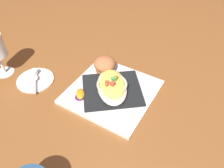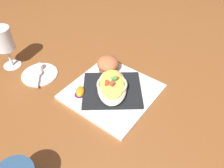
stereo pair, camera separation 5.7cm
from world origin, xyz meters
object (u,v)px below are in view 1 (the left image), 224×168
object	(u,v)px
creamer_cup_0	(34,72)
creamer_saucer	(35,80)
gratin_dish	(112,85)
orange_garnish	(81,94)
spoon	(35,79)
muffin	(105,65)
square_plate	(112,92)

from	to	relation	value
creamer_cup_0	creamer_saucer	bearing A→B (deg)	56.69
gratin_dish	creamer_cup_0	distance (m)	0.29
orange_garnish	creamer_cup_0	bearing A→B (deg)	-80.31
spoon	orange_garnish	bearing A→B (deg)	107.05
muffin	creamer_cup_0	xyz separation A→B (m)	(0.18, -0.18, -0.02)
muffin	creamer_saucer	bearing A→B (deg)	-38.29
orange_garnish	creamer_cup_0	distance (m)	0.21
muffin	spoon	xyz separation A→B (m)	(0.20, -0.15, -0.03)
orange_garnish	creamer_saucer	xyz separation A→B (m)	(0.05, -0.19, -0.02)
square_plate	orange_garnish	size ratio (longest dim) A/B	5.12
muffin	creamer_saucer	size ratio (longest dim) A/B	0.60
gratin_dish	spoon	world-z (taller)	gratin_dish
spoon	creamer_cup_0	world-z (taller)	creamer_cup_0
square_plate	gratin_dish	xyz separation A→B (m)	(0.00, 0.00, 0.03)
square_plate	muffin	distance (m)	0.11
creamer_saucer	creamer_cup_0	bearing A→B (deg)	-123.31
square_plate	orange_garnish	bearing A→B (deg)	-32.77
creamer_saucer	muffin	bearing A→B (deg)	141.71
gratin_dish	creamer_cup_0	xyz separation A→B (m)	(0.12, -0.27, -0.02)
spoon	creamer_cup_0	bearing A→B (deg)	-123.31
orange_garnish	creamer_saucer	distance (m)	0.19
creamer_cup_0	orange_garnish	bearing A→B (deg)	99.69
square_plate	creamer_saucer	world-z (taller)	square_plate
gratin_dish	muffin	xyz separation A→B (m)	(-0.06, -0.09, 0.00)
orange_garnish	creamer_saucer	world-z (taller)	orange_garnish
creamer_saucer	creamer_cup_0	size ratio (longest dim) A/B	5.40
creamer_saucer	spoon	distance (m)	0.01
orange_garnish	creamer_saucer	bearing A→B (deg)	-74.39
square_plate	gratin_dish	size ratio (longest dim) A/B	1.39
creamer_saucer	orange_garnish	bearing A→B (deg)	105.61
spoon	creamer_cup_0	distance (m)	0.04
square_plate	creamer_cup_0	size ratio (longest dim) A/B	11.15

